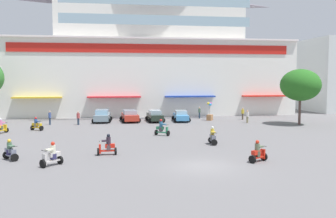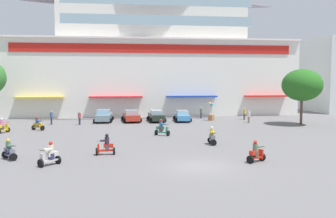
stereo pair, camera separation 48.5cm
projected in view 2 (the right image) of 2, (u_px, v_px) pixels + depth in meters
ground_plane at (172, 135)px, 35.61m from camera, size 128.00×128.00×0.00m
colonial_building at (152, 58)px, 57.87m from camera, size 43.27×17.23×20.02m
plaza_tree_1 at (302, 85)px, 42.93m from camera, size 4.62×5.03×6.63m
parked_car_0 at (104, 116)px, 46.19m from camera, size 2.54×4.37×1.59m
parked_car_1 at (131, 116)px, 46.53m from camera, size 2.64×4.58×1.50m
parked_car_2 at (156, 116)px, 46.63m from camera, size 2.35×4.43×1.46m
parked_car_3 at (182, 116)px, 46.96m from camera, size 2.39×4.48×1.40m
scooter_rider_0 at (50, 156)px, 23.01m from camera, size 1.37×1.37×1.53m
scooter_rider_1 at (3, 127)px, 36.74m from camera, size 1.05×1.55×1.56m
scooter_rider_2 at (162, 129)px, 35.14m from camera, size 1.48×1.20×1.60m
scooter_rider_3 at (256, 153)px, 23.91m from camera, size 1.45×1.17×1.47m
scooter_rider_4 at (212, 137)px, 30.42m from camera, size 0.58×1.37×1.51m
scooter_rider_5 at (106, 146)px, 26.25m from camera, size 1.41×0.61×1.53m
scooter_rider_7 at (38, 125)px, 38.82m from camera, size 1.42×1.11×1.43m
scooter_rider_8 at (9, 151)px, 24.71m from camera, size 1.26×1.38×1.43m
pedestrian_0 at (80, 117)px, 43.44m from camera, size 0.50×0.50×1.61m
pedestrian_1 at (244, 113)px, 48.67m from camera, size 0.51×0.51×1.59m
pedestrian_2 at (201, 112)px, 50.18m from camera, size 0.31×0.31×1.58m
pedestrian_3 at (249, 116)px, 45.09m from camera, size 0.47×0.47×1.57m
pedestrian_4 at (51, 117)px, 43.54m from camera, size 0.40×0.40×1.68m
balloon_vendor_cart at (211, 113)px, 47.88m from camera, size 1.00×1.08×2.42m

